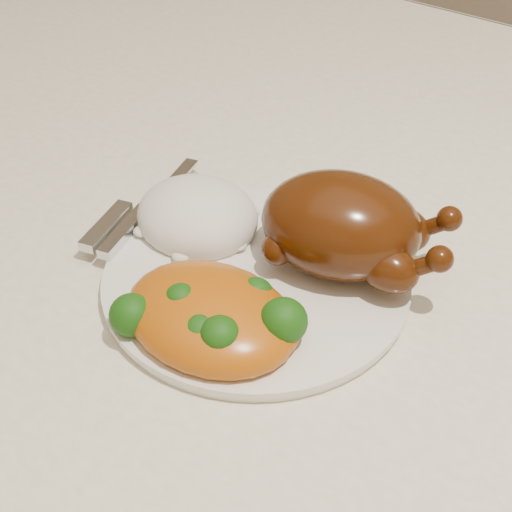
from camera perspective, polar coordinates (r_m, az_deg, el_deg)
The scene contains 7 objects.
dining_table at distance 0.73m, azimuth 15.34°, elevation -5.62°, with size 1.60×0.90×0.76m.
tablecloth at distance 0.68m, azimuth 16.38°, elevation -1.22°, with size 1.73×1.03×0.18m.
dinner_plate at distance 0.59m, azimuth 0.00°, elevation -1.91°, with size 0.25×0.25×0.01m, color white.
roast_chicken at distance 0.58m, azimuth 7.14°, elevation 2.40°, with size 0.17×0.14×0.08m.
rice_mound at distance 0.63m, azimuth -4.71°, elevation 3.15°, with size 0.12×0.11×0.06m.
mac_and_cheese at distance 0.53m, azimuth -3.08°, elevation -5.01°, with size 0.14×0.11×0.05m.
cutlery at distance 0.65m, azimuth -9.68°, elevation 3.18°, with size 0.06×0.17×0.01m.
Camera 1 is at (0.15, -0.51, 1.16)m, focal length 50.00 mm.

